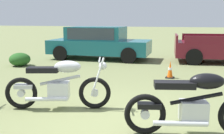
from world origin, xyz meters
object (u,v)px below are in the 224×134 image
Objects in this scene: car_teal at (98,41)px; shrub_low at (20,59)px; traffic_cone at (170,70)px; motorcycle_silver at (59,85)px; motorcycle_black at (194,105)px.

car_teal is 5.49× the size of shrub_low.
traffic_cone is at bearing -44.78° from car_teal.
car_teal reaches higher than shrub_low.
motorcycle_silver is 2.48× the size of shrub_low.
motorcycle_black is 8.00m from shrub_low.
motorcycle_black is at bearing -30.26° from motorcycle_silver.
motorcycle_silver is at bearing 153.54° from motorcycle_black.
motorcycle_silver is 4.05m from traffic_cone.
shrub_low is at bearing 114.74° from motorcycle_silver.
motorcycle_silver is 3.90× the size of traffic_cone.
motorcycle_black is 2.49× the size of shrub_low.
car_teal is (-4.22, 7.39, 0.31)m from motorcycle_black.
motorcycle_silver is 2.62m from motorcycle_black.
traffic_cone is (-0.76, 4.18, -0.25)m from motorcycle_black.
motorcycle_black reaches higher than shrub_low.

